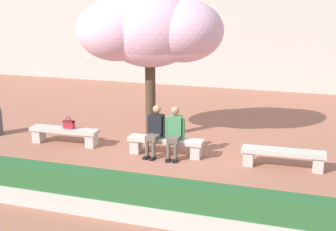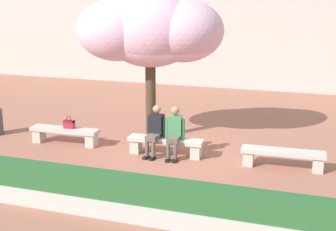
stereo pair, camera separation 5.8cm
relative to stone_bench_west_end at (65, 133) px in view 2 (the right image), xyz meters
name	(u,v)px [view 2 (the right image)]	position (x,y,z in m)	size (l,w,h in m)	color
ground_plane	(166,155)	(2.93, 0.00, -0.31)	(100.00, 100.00, 0.00)	#9E604C
stone_bench_west_end	(65,133)	(0.00, 0.00, 0.00)	(1.96, 0.50, 0.45)	#BCB7AD
stone_bench_near_west	(166,144)	(2.93, 0.00, 0.00)	(1.96, 0.50, 0.45)	#BCB7AD
stone_bench_center	(283,156)	(5.86, 0.00, 0.00)	(1.96, 0.50, 0.45)	#BCB7AD
person_seated_left	(155,129)	(2.68, -0.05, 0.39)	(0.51, 0.71, 1.29)	black
person_seated_right	(174,130)	(3.18, -0.05, 0.39)	(0.51, 0.71, 1.29)	black
handbag	(69,124)	(0.14, 0.03, 0.27)	(0.30, 0.15, 0.34)	#A3232D
cherry_tree_main	(151,30)	(2.09, 1.25, 2.75)	(3.95, 2.60, 4.10)	#473323
planter_hedge_foreground	(105,194)	(2.93, -3.48, 0.08)	(11.26, 0.50, 0.80)	#BCB7AD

